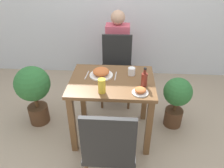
{
  "coord_description": "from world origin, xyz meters",
  "views": [
    {
      "loc": [
        0.12,
        -1.92,
        1.87
      ],
      "look_at": [
        0.0,
        0.0,
        0.68
      ],
      "focal_mm": 35.0,
      "sensor_mm": 36.0,
      "label": 1
    }
  ],
  "objects": [
    {
      "name": "person_figure",
      "position": [
        0.01,
        1.11,
        0.58
      ],
      "size": [
        0.34,
        0.22,
        1.17
      ],
      "color": "#2D3347",
      "rests_on": "ground_plane"
    },
    {
      "name": "side_plate",
      "position": [
        0.28,
        -0.23,
        0.75
      ],
      "size": [
        0.15,
        0.15,
        0.06
      ],
      "color": "white",
      "rests_on": "dining_table"
    },
    {
      "name": "ground_plane",
      "position": [
        0.0,
        0.0,
        0.0
      ],
      "size": [
        16.0,
        16.0,
        0.0
      ],
      "primitive_type": "plane",
      "color": "tan"
    },
    {
      "name": "chair_far",
      "position": [
        0.01,
        0.73,
        0.52
      ],
      "size": [
        0.42,
        0.42,
        0.92
      ],
      "color": "black",
      "rests_on": "ground_plane"
    },
    {
      "name": "fork_utensil",
      "position": [
        -0.27,
        0.08,
        0.73
      ],
      "size": [
        0.02,
        0.17,
        0.0
      ],
      "rotation": [
        0.0,
        0.0,
        1.49
      ],
      "color": "silver",
      "rests_on": "dining_table"
    },
    {
      "name": "sauce_bottle",
      "position": [
        0.32,
        -0.1,
        0.81
      ],
      "size": [
        0.06,
        0.06,
        0.21
      ],
      "color": "maroon",
      "rests_on": "dining_table"
    },
    {
      "name": "food_plate",
      "position": [
        -0.12,
        0.08,
        0.77
      ],
      "size": [
        0.25,
        0.25,
        0.09
      ],
      "color": "white",
      "rests_on": "dining_table"
    },
    {
      "name": "potted_plant_right",
      "position": [
        0.74,
        0.2,
        0.4
      ],
      "size": [
        0.33,
        0.33,
        0.65
      ],
      "color": "#51331E",
      "rests_on": "ground_plane"
    },
    {
      "name": "juice_glass",
      "position": [
        -0.08,
        -0.23,
        0.8
      ],
      "size": [
        0.07,
        0.07,
        0.14
      ],
      "color": "gold",
      "rests_on": "dining_table"
    },
    {
      "name": "potted_plant_left",
      "position": [
        -0.93,
        0.15,
        0.48
      ],
      "size": [
        0.41,
        0.41,
        0.76
      ],
      "color": "#51331E",
      "rests_on": "ground_plane"
    },
    {
      "name": "spoon_utensil",
      "position": [
        0.03,
        0.08,
        0.73
      ],
      "size": [
        0.02,
        0.17,
        0.0
      ],
      "rotation": [
        0.0,
        0.0,
        1.52
      ],
      "color": "silver",
      "rests_on": "dining_table"
    },
    {
      "name": "dining_table",
      "position": [
        0.0,
        0.0,
        0.59
      ],
      "size": [
        0.87,
        0.67,
        0.73
      ],
      "color": "brown",
      "rests_on": "ground_plane"
    },
    {
      "name": "drink_cup",
      "position": [
        0.2,
        0.12,
        0.77
      ],
      "size": [
        0.07,
        0.07,
        0.08
      ],
      "color": "white",
      "rests_on": "dining_table"
    },
    {
      "name": "chair_near",
      "position": [
        0.02,
        -0.7,
        0.52
      ],
      "size": [
        0.42,
        0.42,
        0.92
      ],
      "rotation": [
        0.0,
        0.0,
        3.14
      ],
      "color": "black",
      "rests_on": "ground_plane"
    }
  ]
}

